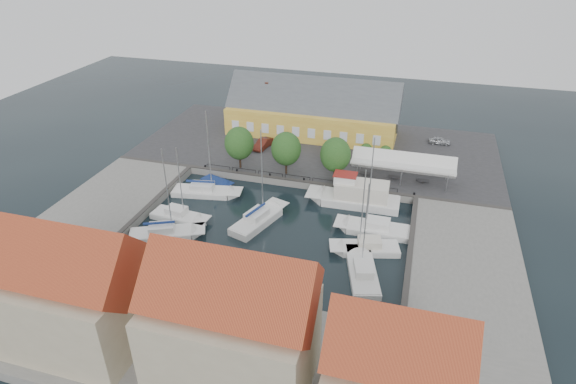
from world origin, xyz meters
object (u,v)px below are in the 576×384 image
object	(u,v)px
west_boat_a	(205,193)
launch_nw	(217,183)
warehouse	(310,113)
east_boat_a	(374,229)
car_silver	(440,141)
center_sailboat	(259,220)
car_red	(263,144)
west_boat_c	(179,217)
tent_canopy	(403,163)
launch_sw	(123,263)
east_boat_b	(366,249)
trawler	(357,197)
west_boat_d	(165,234)
east_boat_c	(362,273)

from	to	relation	value
west_boat_a	launch_nw	xyz separation A→B (m)	(0.21, 3.32, -0.18)
warehouse	east_boat_a	bearing A→B (deg)	-61.19
car_silver	center_sailboat	xyz separation A→B (m)	(-21.03, -28.98, -1.22)
east_boat_a	car_red	bearing A→B (deg)	138.66
center_sailboat	west_boat_c	bearing A→B (deg)	-168.56
warehouse	center_sailboat	distance (m)	28.58
tent_canopy	launch_sw	xyz separation A→B (m)	(-27.54, -26.24, -3.59)
tent_canopy	car_silver	xyz separation A→B (m)	(4.98, 14.55, -2.10)
tent_canopy	launch_nw	world-z (taller)	tent_canopy
center_sailboat	launch_sw	bearing A→B (deg)	-134.19
tent_canopy	west_boat_c	bearing A→B (deg)	-147.61
east_boat_b	west_boat_a	world-z (taller)	west_boat_a
car_silver	trawler	world-z (taller)	trawler
tent_canopy	east_boat_a	world-z (taller)	east_boat_a
tent_canopy	car_red	distance (m)	22.75
car_red	west_boat_a	size ratio (longest dim) A/B	0.35
center_sailboat	west_boat_a	bearing A→B (deg)	152.92
west_boat_c	tent_canopy	bearing A→B (deg)	32.39
trawler	tent_canopy	bearing A→B (deg)	51.29
west_boat_d	east_boat_c	bearing A→B (deg)	-1.85
car_silver	launch_nw	bearing A→B (deg)	124.89
east_boat_b	east_boat_c	bearing A→B (deg)	-87.07
east_boat_c	west_boat_d	world-z (taller)	west_boat_d
tent_canopy	east_boat_a	bearing A→B (deg)	-99.92
trawler	east_boat_c	size ratio (longest dim) A/B	1.13
tent_canopy	east_boat_a	size ratio (longest dim) A/B	1.11
warehouse	west_boat_c	size ratio (longest dim) A/B	2.73
east_boat_b	east_boat_c	distance (m)	4.41
car_silver	west_boat_a	size ratio (longest dim) A/B	0.27
trawler	east_boat_a	distance (m)	6.66
tent_canopy	launch_nw	distance (m)	26.21
tent_canopy	east_boat_c	size ratio (longest dim) A/B	1.26
center_sailboat	west_boat_c	size ratio (longest dim) A/B	1.21
car_silver	launch_sw	xyz separation A→B (m)	(-32.52, -40.79, -1.50)
east_boat_b	launch_nw	bearing A→B (deg)	155.60
car_red	center_sailboat	size ratio (longest dim) A/B	0.35
west_boat_d	car_red	bearing A→B (deg)	81.92
warehouse	west_boat_a	distance (m)	25.44
center_sailboat	car_silver	bearing A→B (deg)	54.03
trawler	east_boat_b	distance (m)	10.51
east_boat_a	west_boat_d	size ratio (longest dim) A/B	1.06
east_boat_b	west_boat_a	size ratio (longest dim) A/B	0.86
east_boat_a	car_silver	bearing A→B (deg)	75.15
east_boat_a	west_boat_d	world-z (taller)	east_boat_a
car_silver	west_boat_c	size ratio (longest dim) A/B	0.33
west_boat_c	warehouse	bearing A→B (deg)	72.98
east_boat_a	west_boat_c	world-z (taller)	east_boat_a
warehouse	west_boat_c	world-z (taller)	warehouse
east_boat_b	west_boat_d	distance (m)	23.49
warehouse	west_boat_d	bearing A→B (deg)	-104.90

